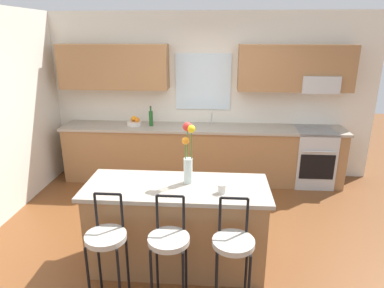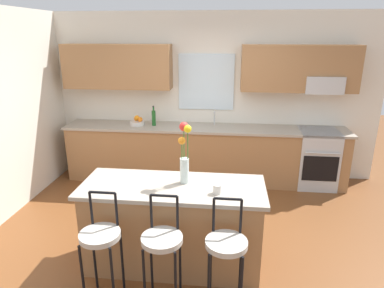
{
  "view_description": "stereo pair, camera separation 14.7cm",
  "coord_description": "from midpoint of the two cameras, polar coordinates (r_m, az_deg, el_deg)",
  "views": [
    {
      "loc": [
        0.23,
        -3.59,
        2.36
      ],
      "look_at": [
        -0.08,
        0.55,
        1.0
      ],
      "focal_mm": 31.68,
      "sensor_mm": 36.0,
      "label": 1
    },
    {
      "loc": [
        0.38,
        -3.58,
        2.36
      ],
      "look_at": [
        -0.08,
        0.55,
        1.0
      ],
      "focal_mm": 31.68,
      "sensor_mm": 36.0,
      "label": 2
    }
  ],
  "objects": [
    {
      "name": "oven_range",
      "position": [
        5.79,
        20.83,
        -2.27
      ],
      "size": [
        0.6,
        0.64,
        0.92
      ],
      "color": "#B7BABC",
      "rests_on": "ground"
    },
    {
      "name": "bar_stool_middle",
      "position": [
        3.05,
        -3.6,
        -16.41
      ],
      "size": [
        0.36,
        0.36,
        1.04
      ],
      "color": "black",
      "rests_on": "ground"
    },
    {
      "name": "back_wall_assembly",
      "position": [
        5.64,
        3.5,
        9.44
      ],
      "size": [
        5.6,
        0.5,
        2.7
      ],
      "color": "silver",
      "rests_on": "ground"
    },
    {
      "name": "bottle_olive_oil",
      "position": [
        5.56,
        -5.7,
        4.44
      ],
      "size": [
        0.06,
        0.06,
        0.32
      ],
      "color": "#1E5923",
      "rests_on": "counter_run"
    },
    {
      "name": "bar_stool_far",
      "position": [
        3.01,
        7.23,
        -16.97
      ],
      "size": [
        0.36,
        0.36,
        1.04
      ],
      "color": "black",
      "rests_on": "ground"
    },
    {
      "name": "ground_plane",
      "position": [
        4.3,
        1.22,
        -15.14
      ],
      "size": [
        14.0,
        14.0,
        0.0
      ],
      "primitive_type": "plane",
      "color": "brown"
    },
    {
      "name": "counter_run",
      "position": [
        5.62,
        2.81,
        -1.58
      ],
      "size": [
        4.56,
        0.64,
        0.92
      ],
      "color": "#996B42",
      "rests_on": "ground"
    },
    {
      "name": "mug_ceramic",
      "position": [
        3.23,
        5.58,
        -7.56
      ],
      "size": [
        0.08,
        0.08,
        0.09
      ],
      "primitive_type": "cylinder",
      "color": "silver",
      "rests_on": "kitchen_island"
    },
    {
      "name": "sink_faucet",
      "position": [
        5.58,
        4.55,
        4.62
      ],
      "size": [
        0.02,
        0.13,
        0.23
      ],
      "color": "#B7BABC",
      "rests_on": "counter_run"
    },
    {
      "name": "bar_stool_near",
      "position": [
        3.18,
        -13.79,
        -15.38
      ],
      "size": [
        0.36,
        0.36,
        1.04
      ],
      "color": "black",
      "rests_on": "ground"
    },
    {
      "name": "kitchen_island",
      "position": [
        3.62,
        -1.97,
        -13.53
      ],
      "size": [
        1.84,
        0.73,
        0.92
      ],
      "color": "#996B42",
      "rests_on": "ground"
    },
    {
      "name": "fruit_bowl_oranges",
      "position": [
        5.65,
        -8.45,
        3.71
      ],
      "size": [
        0.24,
        0.24,
        0.16
      ],
      "color": "silver",
      "rests_on": "counter_run"
    },
    {
      "name": "flower_vase",
      "position": [
        3.34,
        -0.02,
        -1.69
      ],
      "size": [
        0.13,
        0.13,
        0.62
      ],
      "color": "silver",
      "rests_on": "kitchen_island"
    }
  ]
}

